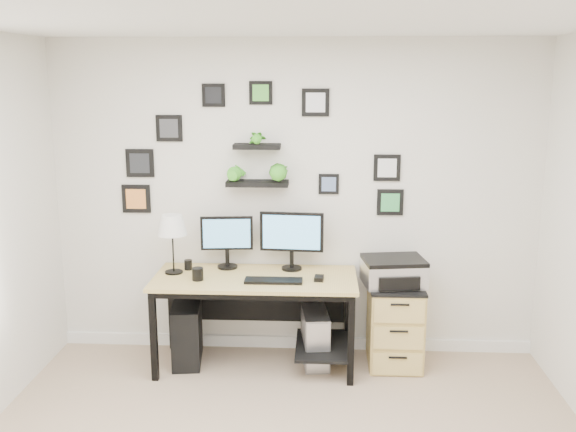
# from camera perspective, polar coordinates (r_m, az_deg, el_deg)

# --- Properties ---
(room) EXTENTS (4.00, 4.00, 4.00)m
(room) POSITION_cam_1_polar(r_m,az_deg,el_deg) (5.64, 0.59, -11.14)
(room) COLOR tan
(room) RESTS_ON ground
(desk) EXTENTS (1.60, 0.70, 0.75)m
(desk) POSITION_cam_1_polar(r_m,az_deg,el_deg) (5.15, -2.49, -6.61)
(desk) COLOR tan
(desk) RESTS_ON ground
(monitor_left) EXTENTS (0.43, 0.18, 0.43)m
(monitor_left) POSITION_cam_1_polar(r_m,az_deg,el_deg) (5.26, -5.46, -1.97)
(monitor_left) COLOR black
(monitor_left) RESTS_ON desk
(monitor_right) EXTENTS (0.52, 0.18, 0.48)m
(monitor_right) POSITION_cam_1_polar(r_m,az_deg,el_deg) (5.18, 0.33, -1.78)
(monitor_right) COLOR black
(monitor_right) RESTS_ON desk
(keyboard) EXTENTS (0.44, 0.14, 0.02)m
(keyboard) POSITION_cam_1_polar(r_m,az_deg,el_deg) (4.95, -1.29, -5.77)
(keyboard) COLOR black
(keyboard) RESTS_ON desk
(mouse) EXTENTS (0.08, 0.11, 0.03)m
(mouse) POSITION_cam_1_polar(r_m,az_deg,el_deg) (4.99, 2.78, -5.54)
(mouse) COLOR black
(mouse) RESTS_ON desk
(table_lamp) EXTENTS (0.23, 0.23, 0.48)m
(table_lamp) POSITION_cam_1_polar(r_m,az_deg,el_deg) (5.16, -10.26, -0.92)
(table_lamp) COLOR black
(table_lamp) RESTS_ON desk
(mug) EXTENTS (0.09, 0.09, 0.10)m
(mug) POSITION_cam_1_polar(r_m,az_deg,el_deg) (5.03, -8.03, -5.13)
(mug) COLOR black
(mug) RESTS_ON desk
(pen_cup) EXTENTS (0.06, 0.06, 0.08)m
(pen_cup) POSITION_cam_1_polar(r_m,az_deg,el_deg) (5.31, -8.86, -4.31)
(pen_cup) COLOR black
(pen_cup) RESTS_ON desk
(pc_tower_black) EXTENTS (0.28, 0.52, 0.49)m
(pc_tower_black) POSITION_cam_1_polar(r_m,az_deg,el_deg) (5.39, -8.96, -10.19)
(pc_tower_black) COLOR black
(pc_tower_black) RESTS_ON ground
(pc_tower_grey) EXTENTS (0.25, 0.46, 0.44)m
(pc_tower_grey) POSITION_cam_1_polar(r_m,az_deg,el_deg) (5.30, 2.43, -10.74)
(pc_tower_grey) COLOR gray
(pc_tower_grey) RESTS_ON ground
(file_cabinet) EXTENTS (0.43, 0.53, 0.67)m
(file_cabinet) POSITION_cam_1_polar(r_m,az_deg,el_deg) (5.32, 9.48, -9.49)
(file_cabinet) COLOR tan
(file_cabinet) RESTS_ON ground
(printer) EXTENTS (0.52, 0.44, 0.22)m
(printer) POSITION_cam_1_polar(r_m,az_deg,el_deg) (5.18, 9.37, -4.88)
(printer) COLOR silver
(printer) RESTS_ON file_cabinet
(wall_decor) EXTENTS (2.33, 0.18, 1.08)m
(wall_decor) POSITION_cam_1_polar(r_m,az_deg,el_deg) (5.18, -2.78, 5.20)
(wall_decor) COLOR black
(wall_decor) RESTS_ON ground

